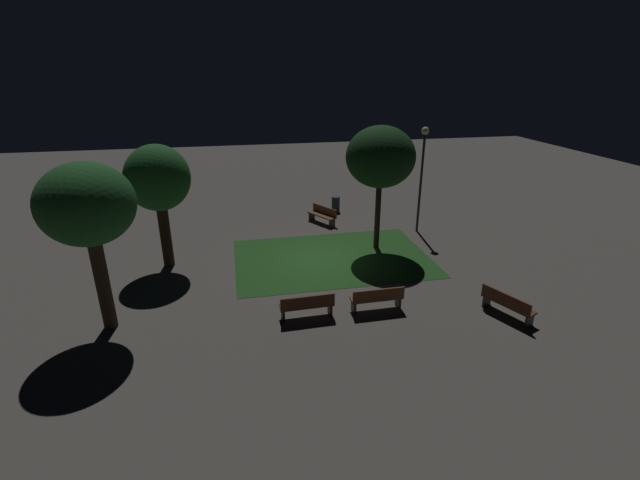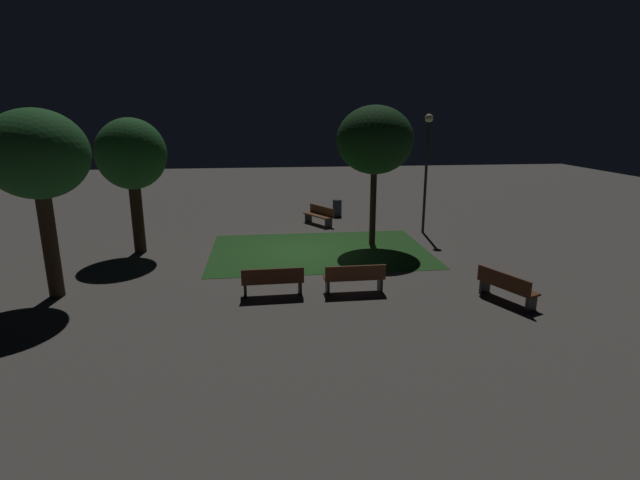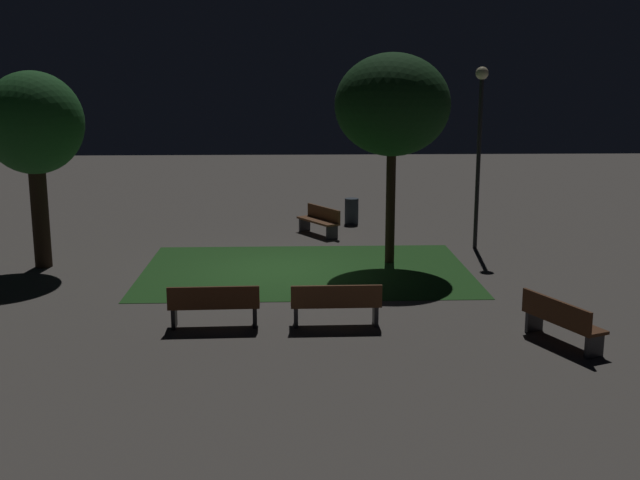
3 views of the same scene
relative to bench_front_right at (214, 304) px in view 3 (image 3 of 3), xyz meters
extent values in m
plane|color=#56514C|center=(1.21, 4.59, -0.48)|extent=(60.00, 60.00, 0.00)
cube|color=#23511E|center=(1.91, 4.58, -0.48)|extent=(8.35, 5.71, 0.01)
cube|color=#512D19|center=(0.00, 0.08, -0.03)|extent=(1.81, 0.53, 0.06)
cube|color=#512D19|center=(0.00, -0.13, 0.20)|extent=(1.80, 0.11, 0.40)
cube|color=black|center=(-0.80, 0.05, -0.27)|extent=(0.09, 0.39, 0.42)
cube|color=black|center=(0.80, 0.10, -0.27)|extent=(0.09, 0.39, 0.42)
cube|color=brown|center=(2.42, 0.08, -0.03)|extent=(1.81, 0.50, 0.06)
cube|color=brown|center=(2.42, -0.13, 0.20)|extent=(1.80, 0.08, 0.40)
cube|color=#2D2D33|center=(1.62, 0.07, -0.27)|extent=(0.08, 0.38, 0.42)
cube|color=#2D2D33|center=(3.22, 0.09, -0.27)|extent=(0.08, 0.38, 0.42)
cube|color=brown|center=(2.37, 9.11, -0.03)|extent=(1.33, 1.79, 0.06)
cube|color=brown|center=(2.56, 9.22, 0.20)|extent=(0.97, 1.58, 0.40)
cube|color=#2D2D33|center=(2.78, 8.42, -0.27)|extent=(0.37, 0.26, 0.42)
cube|color=#2D2D33|center=(1.97, 9.80, -0.27)|extent=(0.37, 0.26, 0.42)
cube|color=#512D19|center=(6.59, -1.19, -0.03)|extent=(1.14, 1.85, 0.06)
cube|color=#512D19|center=(6.40, -1.27, 0.20)|extent=(0.75, 1.68, 0.40)
cube|color=#2D2D33|center=(6.28, -0.45, -0.27)|extent=(0.39, 0.22, 0.42)
cube|color=#2D2D33|center=(6.90, -1.93, -0.27)|extent=(0.39, 0.22, 0.42)
cylinder|color=#2D2116|center=(-4.96, 5.24, 1.04)|extent=(0.44, 0.44, 3.05)
ellipsoid|color=#1E5623|center=(-4.96, 5.24, 3.26)|extent=(2.52, 2.52, 2.60)
cylinder|color=#2D2116|center=(4.17, 5.38, 1.20)|extent=(0.25, 0.25, 3.36)
ellipsoid|color=#143816|center=(4.17, 5.38, 3.70)|extent=(2.99, 2.99, 2.65)
cylinder|color=black|center=(6.87, 7.02, 1.93)|extent=(0.12, 0.12, 4.83)
sphere|color=#F4E5B2|center=(6.87, 7.02, 4.50)|extent=(0.36, 0.36, 0.36)
cylinder|color=#2D3842|center=(3.58, 10.97, -0.05)|extent=(0.46, 0.46, 0.87)
camera|label=1|loc=(-2.10, -12.46, 7.36)|focal=24.68mm
camera|label=2|loc=(-0.19, -13.28, 4.71)|focal=27.03mm
camera|label=3|loc=(1.54, -14.81, 4.42)|focal=43.60mm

